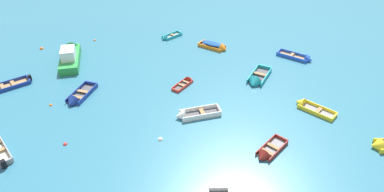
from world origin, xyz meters
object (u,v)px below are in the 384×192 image
Objects in this scene: rowboat_turquoise_midfield_left at (167,37)px; mooring_buoy_near_foreground at (42,49)px; motor_launch_green_cluster_outer at (70,55)px; rowboat_deep_blue_back_row_left at (1,88)px; mooring_buoy_outer_edge at (160,140)px; mooring_buoy_between_boats_right at (65,144)px; rowboat_red_near_left at (187,82)px; rowboat_yellow_outer_left at (306,106)px; mooring_buoy_far_field at (51,105)px; rowboat_white_cluster_inner at (190,115)px; rowboat_orange_midfield_right at (216,46)px; rowboat_turquoise_near_right at (256,80)px; rowboat_blue_near_camera at (302,58)px; rowboat_deep_blue_outer_right at (76,99)px; rowboat_maroon_distant_center at (266,154)px; mooring_buoy_central at (95,40)px.

mooring_buoy_near_foreground is at bearing -160.64° from rowboat_turquoise_midfield_left.
rowboat_deep_blue_back_row_left is at bearing -123.20° from motor_launch_green_cluster_outer.
mooring_buoy_outer_edge is 1.15× the size of mooring_buoy_between_boats_right.
rowboat_red_near_left is 0.80× the size of rowboat_deep_blue_back_row_left.
rowboat_turquoise_midfield_left reaches higher than mooring_buoy_outer_edge.
rowboat_deep_blue_back_row_left is (-18.22, -3.91, 0.05)m from rowboat_red_near_left.
mooring_buoy_between_boats_right is at bearing -157.94° from rowboat_yellow_outer_left.
motor_launch_green_cluster_outer is 14.12m from rowboat_red_near_left.
mooring_buoy_between_boats_right is 1.17× the size of mooring_buoy_far_field.
rowboat_yellow_outer_left is at bearing 2.52° from rowboat_deep_blue_back_row_left.
rowboat_deep_blue_back_row_left is at bearing 175.00° from rowboat_white_cluster_inner.
mooring_buoy_between_boats_right is 6.15m from mooring_buoy_far_field.
rowboat_orange_midfield_right reaches higher than mooring_buoy_between_boats_right.
motor_launch_green_cluster_outer is at bearing -161.41° from rowboat_orange_midfield_right.
mooring_buoy_outer_edge is (13.06, -11.76, -0.66)m from motor_launch_green_cluster_outer.
rowboat_yellow_outer_left is at bearing 22.06° from mooring_buoy_between_boats_right.
rowboat_yellow_outer_left is at bearing -49.21° from rowboat_orange_midfield_right.
rowboat_deep_blue_back_row_left is (-4.38, -6.70, -0.48)m from motor_launch_green_cluster_outer.
rowboat_turquoise_near_right is at bearing -8.67° from mooring_buoy_near_foreground.
rowboat_orange_midfield_right reaches higher than mooring_buoy_near_foreground.
rowboat_red_near_left is 6.48× the size of mooring_buoy_near_foreground.
rowboat_orange_midfield_right is 10.97× the size of mooring_buoy_between_boats_right.
mooring_buoy_near_foreground is at bearing 171.33° from rowboat_turquoise_near_right.
motor_launch_green_cluster_outer is at bearing 112.51° from mooring_buoy_between_boats_right.
rowboat_blue_near_camera is 26.98m from mooring_buoy_between_boats_right.
rowboat_deep_blue_outer_right is at bearing -5.64° from rowboat_deep_blue_back_row_left.
rowboat_white_cluster_inner is 17.17m from motor_launch_green_cluster_outer.
mooring_buoy_far_field is at bearing 127.36° from mooring_buoy_between_boats_right.
rowboat_maroon_distant_center is 20.12m from mooring_buoy_far_field.
mooring_buoy_central is at bearing 156.39° from rowboat_yellow_outer_left.
rowboat_turquoise_near_right is 11.11× the size of mooring_buoy_outer_edge.
mooring_buoy_far_field is (-11.99, -5.77, -0.13)m from rowboat_red_near_left.
rowboat_turquoise_near_right is 19.33m from mooring_buoy_between_boats_right.
rowboat_white_cluster_inner is at bearing 60.36° from mooring_buoy_outer_edge.
rowboat_turquoise_near_right reaches higher than rowboat_blue_near_camera.
mooring_buoy_near_foreground is (-17.87, 14.03, 0.00)m from mooring_buoy_outer_edge.
rowboat_yellow_outer_left is at bearing 7.66° from mooring_buoy_far_field.
rowboat_deep_blue_outer_right is 1.23× the size of rowboat_maroon_distant_center.
rowboat_blue_near_camera reaches higher than mooring_buoy_central.
rowboat_turquoise_near_right is 1.16× the size of rowboat_orange_midfield_right.
rowboat_yellow_outer_left reaches higher than rowboat_maroon_distant_center.
mooring_buoy_between_boats_right is (-8.26, -10.66, -0.13)m from rowboat_red_near_left.
mooring_buoy_between_boats_right is at bearing -75.46° from mooring_buoy_central.
mooring_buoy_near_foreground is at bearing 164.82° from rowboat_red_near_left.
rowboat_red_near_left is 13.49m from mooring_buoy_between_boats_right.
motor_launch_green_cluster_outer is at bearing 138.00° from mooring_buoy_outer_edge.
rowboat_turquoise_midfield_left is at bearing 63.75° from mooring_buoy_far_field.
rowboat_yellow_outer_left is 13.96m from mooring_buoy_outer_edge.
rowboat_maroon_distant_center is at bearing -119.06° from rowboat_yellow_outer_left.
rowboat_maroon_distant_center reaches higher than mooring_buoy_between_boats_right.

